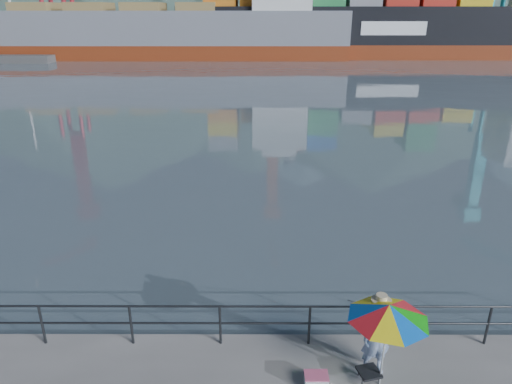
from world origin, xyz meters
TOP-DOWN VIEW (x-y plane):
  - harbor_water at (0.00, 130.00)m, footprint 500.00×280.00m
  - far_dock at (10.00, 93.00)m, footprint 200.00×40.00m
  - guardrail at (0.00, 1.70)m, footprint 22.00×0.06m
  - container_stacks at (34.74, 93.50)m, footprint 58.00×8.40m
  - fisherman at (4.27, 0.86)m, footprint 0.69×0.51m
  - beach_umbrella at (4.31, 0.48)m, footprint 1.75×1.75m
  - folding_stool at (4.10, 0.55)m, footprint 0.51×0.51m
  - cooler_bag at (3.02, 0.42)m, footprint 0.46×0.31m
  - fishing_rod at (4.00, 2.04)m, footprint 0.55×1.45m
  - bulk_carrier at (-10.87, 70.71)m, footprint 57.59×9.97m
  - container_ship at (24.36, 72.81)m, footprint 66.63×11.10m

SIDE VIEW (x-z plane):
  - harbor_water at x=0.00m, z-range 0.00..0.00m
  - far_dock at x=10.00m, z-range -0.20..0.20m
  - fishing_rod at x=4.00m, z-range -0.54..0.54m
  - cooler_bag at x=3.02m, z-range 0.00..0.27m
  - folding_stool at x=4.10m, z-range 0.01..0.28m
  - guardrail at x=0.00m, z-range 0.01..1.03m
  - fisherman at x=4.27m, z-range 0.00..1.74m
  - beach_umbrella at x=4.31m, z-range 0.80..2.72m
  - container_stacks at x=34.74m, z-range -1.16..6.64m
  - bulk_carrier at x=-10.87m, z-range -3.21..11.29m
  - container_ship at x=24.36m, z-range -3.27..14.83m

